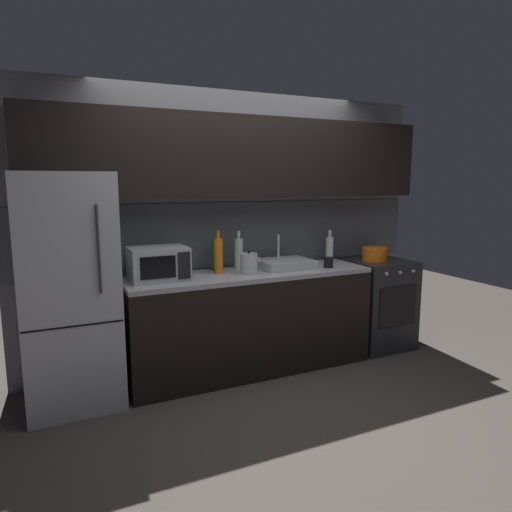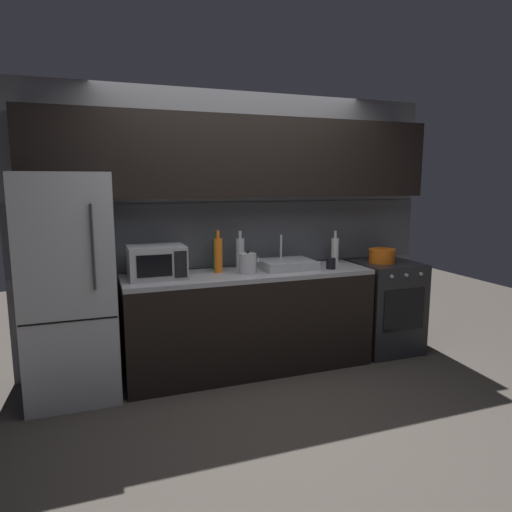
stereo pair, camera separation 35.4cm
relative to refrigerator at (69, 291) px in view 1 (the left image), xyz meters
The scene contains 14 objects.
ground_plane 1.94m from the refrigerator, 31.26° to the right, with size 10.00×10.00×0.00m, color #3D3833.
back_wall 1.65m from the refrigerator, 11.37° to the left, with size 3.94×0.44×2.50m.
counter_run 1.54m from the refrigerator, ahead, with size 2.20×0.60×0.90m.
refrigerator is the anchor object (origin of this frame).
oven_range 2.96m from the refrigerator, ahead, with size 0.60×0.62×0.90m.
microwave 0.70m from the refrigerator, ahead, with size 0.46×0.35×0.27m.
sink_basin 1.86m from the refrigerator, ahead, with size 0.48×0.38×0.30m.
kettle 1.45m from the refrigerator, ahead, with size 0.18×0.15×0.20m.
wine_bottle_orange 1.23m from the refrigerator, ahead, with size 0.08×0.08×0.37m.
wine_bottle_green 1.27m from the refrigerator, 10.17° to the left, with size 0.07×0.07×0.34m.
wine_bottle_white 2.44m from the refrigerator, ahead, with size 0.07×0.07×0.31m.
wine_bottle_clear 1.48m from the refrigerator, ahead, with size 0.08×0.08×0.35m.
mug_dark 2.24m from the refrigerator, ahead, with size 0.09×0.09×0.10m, color black.
cooking_pot 2.87m from the refrigerator, ahead, with size 0.26×0.26×0.14m.
Camera 1 is at (-1.64, -2.73, 1.70)m, focal length 32.31 mm.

